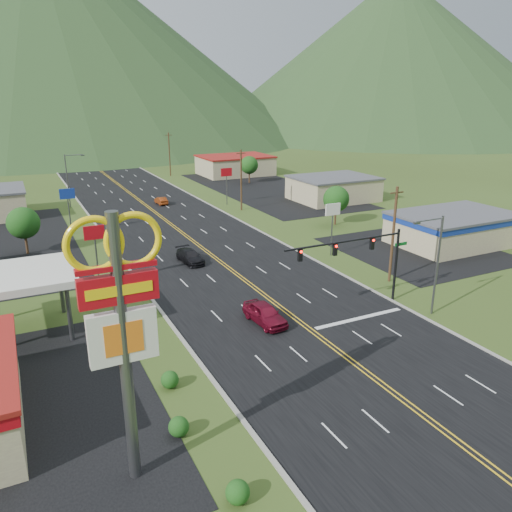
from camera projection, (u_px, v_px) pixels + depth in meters
name	position (u px, v px, depth m)	size (l,w,h in m)	color
ground	(413.00, 408.00, 31.32)	(500.00, 500.00, 0.00)	#354719
road	(413.00, 408.00, 31.32)	(20.00, 460.00, 0.04)	black
curb_west	(270.00, 458.00, 27.04)	(0.30, 460.00, 0.14)	gray
pylon_sign	(121.00, 311.00, 22.94)	(4.32, 0.60, 14.00)	#59595E
traffic_signal	(362.00, 252.00, 44.29)	(13.10, 0.43, 7.00)	black
streetlight_east	(435.00, 259.00, 42.92)	(3.28, 0.25, 9.00)	#59595E
streetlight_west	(69.00, 177.00, 84.34)	(3.28, 0.25, 9.00)	#59595E
gas_canopy	(7.00, 279.00, 39.24)	(10.00, 8.00, 5.30)	white
building_east_near	(454.00, 227.00, 64.53)	(15.40, 10.40, 4.10)	#CBBF8D
building_east_mid	(333.00, 188.00, 90.94)	(14.40, 11.40, 4.30)	#CBBF8D
building_east_far	(235.00, 165.00, 119.00)	(16.40, 12.40, 4.50)	#CBBF8D
pole_sign_west_a	(95.00, 239.00, 49.36)	(2.00, 0.18, 6.40)	#59595E
pole_sign_west_b	(68.00, 198.00, 68.08)	(2.00, 0.18, 6.40)	#59595E
pole_sign_east_a	(333.00, 215.00, 59.05)	(2.00, 0.18, 6.40)	#59595E
pole_sign_east_b	(226.00, 176.00, 86.28)	(2.00, 0.18, 6.40)	#59595E
tree_west_a	(23.00, 223.00, 59.96)	(3.84, 3.84, 5.82)	#382314
tree_east_a	(336.00, 199.00, 73.42)	(3.84, 3.84, 5.82)	#382314
tree_east_b	(249.00, 165.00, 107.44)	(3.84, 3.84, 5.82)	#382314
utility_pole_a	(393.00, 234.00, 50.72)	(1.60, 0.28, 10.00)	#382314
utility_pole_b	(241.00, 180.00, 82.21)	(1.60, 0.28, 10.00)	#382314
utility_pole_c	(169.00, 154.00, 116.25)	(1.60, 0.28, 10.00)	#382314
utility_pole_d	(130.00, 140.00, 150.28)	(1.60, 0.28, 10.00)	#382314
mountain_n	(43.00, 32.00, 205.22)	(220.00, 220.00, 85.00)	#183518
mountain_ne	(393.00, 56.00, 232.63)	(180.00, 180.00, 70.00)	#183518
car_red_near	(265.00, 314.00, 42.54)	(2.03, 5.05, 1.72)	maroon
car_dark_mid	(190.00, 257.00, 57.79)	(2.02, 4.96, 1.44)	black
car_red_far	(161.00, 201.00, 87.81)	(1.36, 3.91, 1.29)	#8C330F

